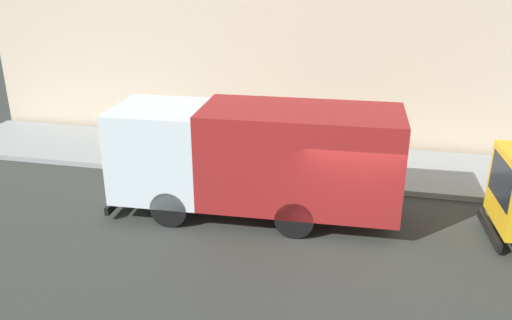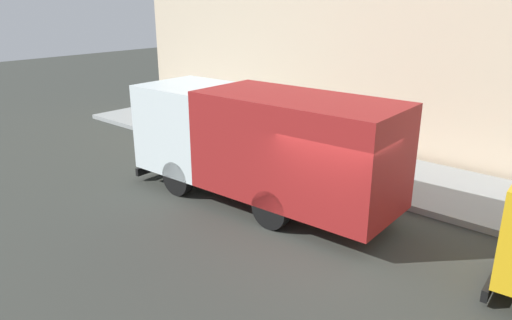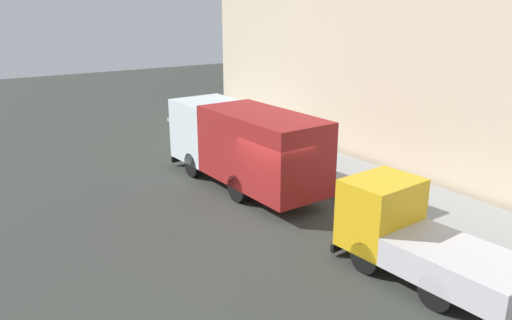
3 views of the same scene
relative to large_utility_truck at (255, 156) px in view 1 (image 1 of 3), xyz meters
The scene contains 8 objects.
ground 3.37m from the large_utility_truck, 107.24° to the right, with size 80.00×80.00×0.00m, color #353832.
sidewalk 5.16m from the large_utility_truck, 34.20° to the right, with size 3.78×30.00×0.18m, color #969B9B.
building_facade 7.62m from the large_utility_truck, 23.13° to the right, with size 0.50×30.00×9.61m, color beige.
large_utility_truck is the anchor object (origin of this frame).
pedestrian_walking 5.06m from the large_utility_truck, 38.78° to the left, with size 0.44×0.44×1.68m.
pedestrian_standing 3.12m from the large_utility_truck, 30.69° to the left, with size 0.39×0.39×1.64m.
pedestrian_third 6.13m from the large_utility_truck, 42.56° to the left, with size 0.46×0.46×1.67m.
traffic_cone_orange 3.85m from the large_utility_truck, 47.02° to the left, with size 0.42×0.42×0.60m, color orange.
Camera 1 is at (-12.20, -0.18, 6.87)m, focal length 37.10 mm.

